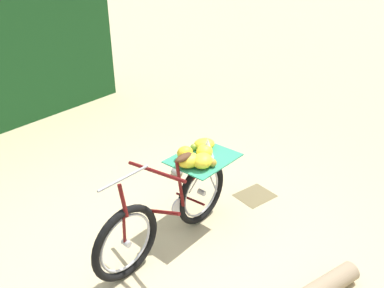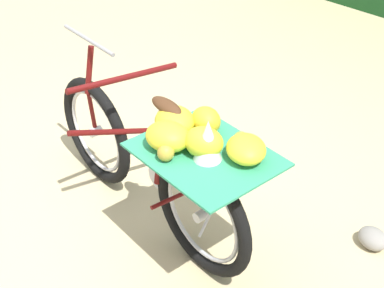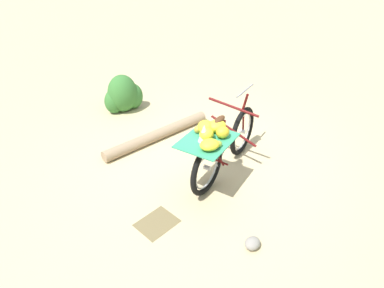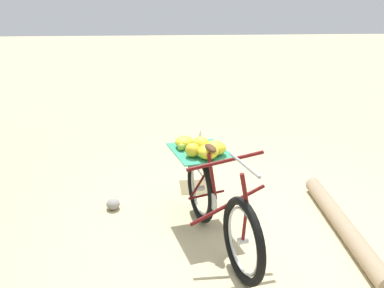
% 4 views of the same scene
% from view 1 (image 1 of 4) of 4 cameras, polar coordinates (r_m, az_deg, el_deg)
% --- Properties ---
extents(ground_plane, '(60.00, 60.00, 0.00)m').
position_cam_1_polar(ground_plane, '(3.92, -2.67, -15.81)').
color(ground_plane, '#C6B284').
extents(bicycle, '(1.80, 0.84, 1.03)m').
position_cam_1_polar(bicycle, '(3.76, -2.15, -7.72)').
color(bicycle, black).
rests_on(bicycle, ground_plane).
extents(path_stone, '(0.18, 0.15, 0.11)m').
position_cam_1_polar(path_stone, '(5.07, -2.21, -4.08)').
color(path_stone, gray).
rests_on(path_stone, ground_plane).
extents(leaf_litter_patch, '(0.44, 0.36, 0.01)m').
position_cam_1_polar(leaf_litter_patch, '(4.74, 9.48, -7.67)').
color(leaf_litter_patch, olive).
rests_on(leaf_litter_patch, ground_plane).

